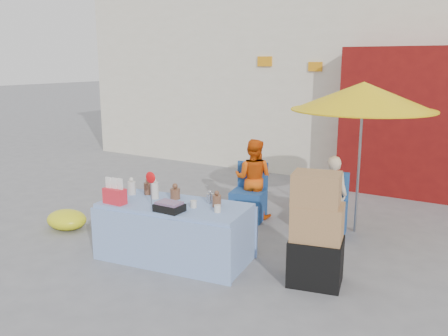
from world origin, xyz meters
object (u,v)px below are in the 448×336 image
Objects in this scene: market_table at (175,231)px; chair_left at (249,203)px; box_stack at (316,234)px; umbrella at (363,97)px; vendor_orange at (253,178)px; chair_right at (328,216)px; vendor_beige at (332,194)px.

chair_left is (0.06, 1.78, -0.10)m from market_table.
chair_left is 2.26m from box_stack.
chair_left is 0.41× the size of umbrella.
vendor_orange is (0.06, 1.91, 0.25)m from market_table.
box_stack is at bearing 123.41° from vendor_orange.
chair_right is 1.30m from vendor_orange.
market_table is 3.03m from umbrella.
chair_right is at bearing 77.62° from vendor_beige.
chair_right is 0.78× the size of vendor_beige.
chair_right is 0.70× the size of vendor_orange.
market_table is 2.25× the size of chair_right.
market_table is 2.25× the size of chair_left.
vendor_beige reaches higher than chair_right.
vendor_beige is at bearing 102.91° from box_stack.
chair_left is at bearing -169.62° from umbrella.
chair_right is at bearing 104.11° from box_stack.
chair_right is (1.25, 0.00, 0.00)m from chair_left.
box_stack is (0.38, -1.66, 0.02)m from vendor_beige.
chair_left is at bearing 168.91° from chair_right.
box_stack is at bearing -86.98° from chair_right.
box_stack is at bearing 91.82° from vendor_beige.
chair_left is 0.70× the size of vendor_orange.
vendor_orange is 1.25m from vendor_beige.
chair_right is 0.69× the size of box_stack.
vendor_beige reaches higher than chair_left.
vendor_orange reaches higher than chair_left.
vendor_orange reaches higher than market_table.
umbrella is (0.30, 0.15, 1.35)m from vendor_beige.
vendor_orange is (0.00, 0.13, 0.35)m from chair_left.
umbrella is 2.24m from box_stack.
market_table is 1.55× the size of box_stack.
vendor_beige is at bearing -153.43° from umbrella.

